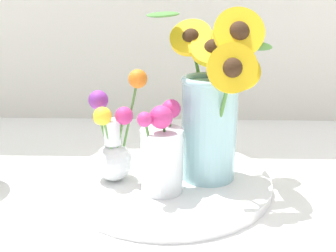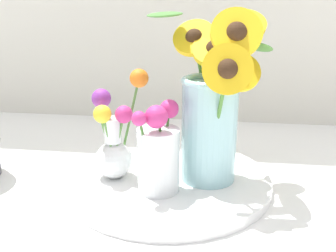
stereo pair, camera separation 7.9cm
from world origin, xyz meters
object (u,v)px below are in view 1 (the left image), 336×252
(mason_jar_sunflowers, at_px, (212,107))
(vase_small_center, at_px, (164,154))
(vase_bulb_right, at_px, (114,141))
(serving_tray, at_px, (168,180))

(mason_jar_sunflowers, xyz_separation_m, vase_small_center, (-0.09, -0.07, -0.07))
(mason_jar_sunflowers, xyz_separation_m, vase_bulb_right, (-0.20, -0.02, -0.07))
(vase_small_center, relative_size, vase_bulb_right, 0.79)
(serving_tray, distance_m, vase_bulb_right, 0.14)
(serving_tray, height_order, mason_jar_sunflowers, mason_jar_sunflowers)
(mason_jar_sunflowers, relative_size, vase_bulb_right, 1.56)
(mason_jar_sunflowers, relative_size, vase_small_center, 1.99)
(vase_small_center, bearing_deg, serving_tray, 84.72)
(mason_jar_sunflowers, bearing_deg, vase_bulb_right, -175.00)
(vase_small_center, height_order, vase_bulb_right, vase_bulb_right)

